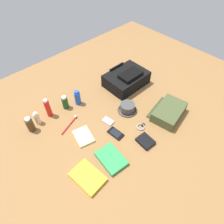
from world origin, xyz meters
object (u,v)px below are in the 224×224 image
travel_guidebook (111,159)px  notepad (83,136)px  media_player (108,121)px  lotion_bottle (37,118)px  bucket_hat (127,108)px  cologne_bottle (30,125)px  toothbrush (70,124)px  backpack (126,79)px  toiletry_pouch (168,112)px  wristwatch (141,127)px  deodorant_spray (78,98)px  paperback_novel (88,177)px  cell_phone (116,133)px  sunscreen_spray (48,108)px  shampoo_bottle (65,102)px  wallet (145,141)px

travel_guidebook → notepad: travel_guidebook is taller
media_player → lotion_bottle: bearing=137.8°
bucket_hat → cologne_bottle: size_ratio=1.21×
toothbrush → cologne_bottle: bearing=146.9°
backpack → lotion_bottle: bearing=169.8°
toiletry_pouch → wristwatch: bearing=164.9°
toothbrush → notepad: (0.00, -0.15, 0.00)m
deodorant_spray → backpack: bearing=-13.0°
paperback_novel → notepad: size_ratio=1.39×
cologne_bottle → cell_phone: cologne_bottle is taller
cell_phone → wristwatch: cell_phone is taller
sunscreen_spray → wristwatch: 0.69m
deodorant_spray → paperback_novel: size_ratio=0.61×
lotion_bottle → paperback_novel: size_ratio=0.53×
paperback_novel → toothbrush: 0.44m
bucket_hat → cologne_bottle: (-0.63, 0.34, 0.03)m
backpack → notepad: backpack is taller
sunscreen_spray → toiletry_pouch: bearing=-43.5°
toiletry_pouch → shampoo_bottle: 0.79m
deodorant_spray → shampoo_bottle: bearing=162.8°
toiletry_pouch → paperback_novel: 0.75m
travel_guidebook → notepad: bearing=94.7°
deodorant_spray → travel_guidebook: (-0.15, -0.55, -0.05)m
sunscreen_spray → media_player: bearing=-51.7°
cologne_bottle → toiletry_pouch: bearing=-35.5°
bucket_hat → lotion_bottle: 0.67m
lotion_bottle → sunscreen_spray: sunscreen_spray is taller
wristwatch → sunscreen_spray: bearing=126.9°
cell_phone → toothbrush: toothbrush is taller
cell_phone → toothbrush: size_ratio=0.64×
travel_guidebook → wallet: 0.26m
sunscreen_spray → toothbrush: (0.06, -0.18, -0.07)m
lotion_bottle → cell_phone: (0.34, -0.46, -0.05)m
media_player → wristwatch: same height
backpack → wristwatch: size_ratio=4.93×
notepad → cologne_bottle: bearing=141.5°
sunscreen_spray → wristwatch: bearing=-53.1°
cell_phone → media_player: size_ratio=1.28×
bucket_hat → paperback_novel: bucket_hat is taller
paperback_novel → deodorant_spray: bearing=58.1°
cell_phone → toothbrush: bearing=122.1°
deodorant_spray → travel_guidebook: deodorant_spray is taller
cell_phone → wallet: (0.10, -0.19, 0.01)m
lotion_bottle → notepad: size_ratio=0.73×
cologne_bottle → toothbrush: bearing=-33.1°
media_player → wallet: (0.06, -0.31, 0.01)m
cologne_bottle → notepad: size_ratio=0.83×
deodorant_spray → cell_phone: size_ratio=1.10×
bucket_hat → travel_guidebook: bucket_hat is taller
notepad → media_player: bearing=10.3°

